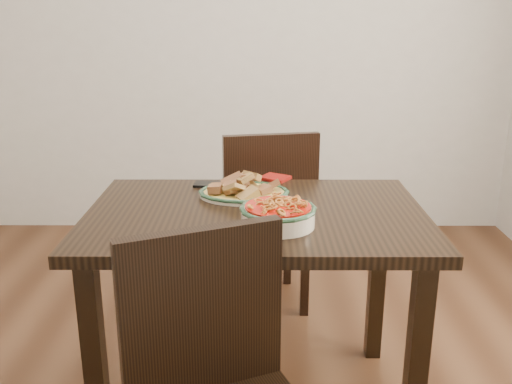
{
  "coord_description": "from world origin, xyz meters",
  "views": [
    {
      "loc": [
        0.13,
        -1.89,
        1.38
      ],
      "look_at": [
        0.13,
        -0.07,
        0.81
      ],
      "focal_mm": 40.0,
      "sensor_mm": 36.0,
      "label": 1
    }
  ],
  "objects_px": {
    "fish_plate": "(244,184)",
    "smartphone": "(211,184)",
    "chair_far": "(266,212)",
    "dining_table": "(256,240)",
    "noodle_bowl": "(278,212)"
  },
  "relations": [
    {
      "from": "fish_plate",
      "to": "chair_far",
      "type": "bearing_deg",
      "value": 80.63
    },
    {
      "from": "dining_table",
      "to": "smartphone",
      "type": "height_order",
      "value": "smartphone"
    },
    {
      "from": "chair_far",
      "to": "noodle_bowl",
      "type": "distance_m",
      "value": 0.88
    },
    {
      "from": "fish_plate",
      "to": "noodle_bowl",
      "type": "xyz_separation_m",
      "value": [
        0.11,
        -0.3,
        -0.0
      ]
    },
    {
      "from": "fish_plate",
      "to": "smartphone",
      "type": "bearing_deg",
      "value": 134.74
    },
    {
      "from": "noodle_bowl",
      "to": "chair_far",
      "type": "bearing_deg",
      "value": 91.68
    },
    {
      "from": "dining_table",
      "to": "fish_plate",
      "type": "height_order",
      "value": "fish_plate"
    },
    {
      "from": "fish_plate",
      "to": "smartphone",
      "type": "relative_size",
      "value": 2.41
    },
    {
      "from": "smartphone",
      "to": "chair_far",
      "type": "bearing_deg",
      "value": 67.33
    },
    {
      "from": "noodle_bowl",
      "to": "fish_plate",
      "type": "bearing_deg",
      "value": 110.52
    },
    {
      "from": "smartphone",
      "to": "fish_plate",
      "type": "bearing_deg",
      "value": -39.83
    },
    {
      "from": "smartphone",
      "to": "dining_table",
      "type": "bearing_deg",
      "value": -53.99
    },
    {
      "from": "dining_table",
      "to": "chair_far",
      "type": "distance_m",
      "value": 0.71
    },
    {
      "from": "dining_table",
      "to": "chair_far",
      "type": "height_order",
      "value": "chair_far"
    },
    {
      "from": "dining_table",
      "to": "noodle_bowl",
      "type": "relative_size",
      "value": 4.73
    }
  ]
}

